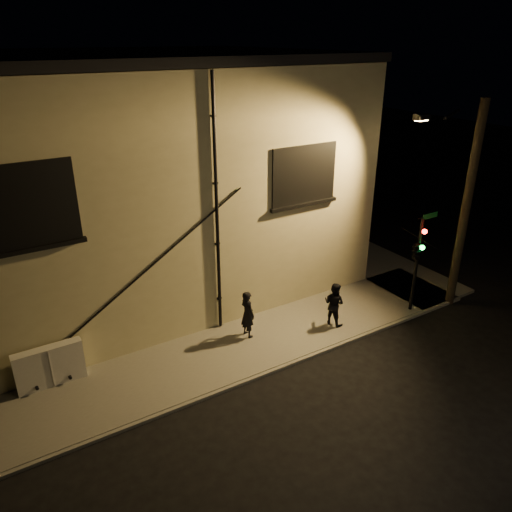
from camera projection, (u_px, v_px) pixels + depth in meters
ground at (314, 355)px, 15.90m from camera, size 90.00×90.00×0.00m
sidewalk at (270, 289)px, 19.87m from camera, size 21.00×16.00×0.12m
building at (118, 172)px, 19.66m from camera, size 16.20×12.23×8.80m
utility_cabinet at (50, 366)px, 14.15m from camera, size 1.88×0.32×1.24m
pedestrian_a at (247, 314)px, 16.39m from camera, size 0.45×0.64×1.65m
pedestrian_b at (334, 304)px, 17.12m from camera, size 0.80×0.91×1.55m
traffic_signal at (417, 250)px, 17.15m from camera, size 1.39×2.16×3.65m
streetlamp_pole at (464, 203)px, 17.40m from camera, size 2.03×1.40×7.51m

